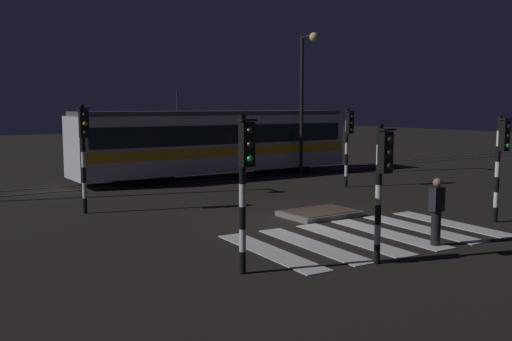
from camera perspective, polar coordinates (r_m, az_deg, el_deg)
The scene contains 13 objects.
ground_plane at distance 17.16m, azimuth 6.11°, elevation -5.22°, with size 120.00×120.00×0.00m, color black.
rail_near at distance 25.94m, azimuth -8.78°, elevation -1.23°, with size 80.00×0.12×0.03m, color #59595E.
rail_far at distance 27.24m, azimuth -10.05°, elevation -0.89°, with size 80.00×0.12×0.03m, color #59595E.
crosswalk_zebra at distance 15.54m, azimuth 11.43°, elevation -6.52°, with size 7.27×4.47×0.02m.
traffic_island at distance 18.10m, azimuth 6.43°, elevation -4.33°, with size 2.31×1.65×0.18m.
traffic_light_corner_far_right at distance 24.35m, azimuth 9.31°, elevation 3.47°, with size 0.36×0.42×3.37m.
traffic_light_kerb_mid_left at distance 12.53m, azimuth 12.64°, elevation -0.24°, with size 0.36×0.42×3.09m.
traffic_light_corner_far_left at distance 18.90m, azimuth -17.03°, elevation 2.74°, with size 0.36×0.42×3.53m.
traffic_light_corner_near_right at distance 18.20m, azimuth 23.54°, elevation 1.69°, with size 0.36×0.42×3.21m.
traffic_light_corner_near_left at distance 11.46m, azimuth -1.15°, elevation 0.04°, with size 0.36×0.42×3.32m.
street_lamp_trackside_right at distance 28.27m, azimuth 4.98°, elevation 8.48°, with size 0.44×1.21×7.01m.
tram at distance 27.74m, azimuth -3.93°, elevation 2.92°, with size 14.35×2.58×4.15m.
pedestrian_waiting_at_kerb at distance 14.77m, azimuth 17.78°, elevation -3.95°, with size 0.36×0.24×1.71m.
Camera 1 is at (-10.75, -12.91, 3.48)m, focal length 39.56 mm.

